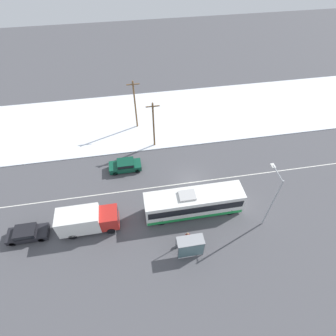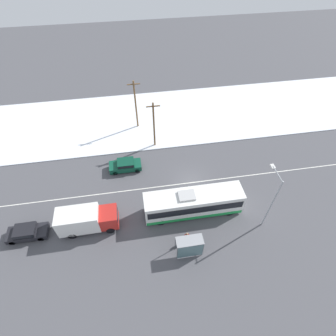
{
  "view_description": "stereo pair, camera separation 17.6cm",
  "coord_description": "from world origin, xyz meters",
  "views": [
    {
      "loc": [
        -6.44,
        -20.42,
        25.77
      ],
      "look_at": [
        -2.7,
        1.7,
        1.4
      ],
      "focal_mm": 28.0,
      "sensor_mm": 36.0,
      "label": 1
    },
    {
      "loc": [
        -6.27,
        -20.45,
        25.77
      ],
      "look_at": [
        -2.7,
        1.7,
        1.4
      ],
      "focal_mm": 28.0,
      "sensor_mm": 36.0,
      "label": 2
    }
  ],
  "objects": [
    {
      "name": "ground_plane",
      "position": [
        0.0,
        0.0,
        0.0
      ],
      "size": [
        120.0,
        120.0,
        0.0
      ],
      "primitive_type": "plane",
      "color": "#4C4C51"
    },
    {
      "name": "snow_lot",
      "position": [
        0.0,
        14.28,
        0.06
      ],
      "size": [
        80.0,
        14.91,
        0.12
      ],
      "color": "silver",
      "rests_on": "ground_plane"
    },
    {
      "name": "lane_marking_center",
      "position": [
        0.0,
        0.0,
        0.0
      ],
      "size": [
        60.0,
        0.12,
        0.0
      ],
      "color": "silver",
      "rests_on": "ground_plane"
    },
    {
      "name": "city_bus",
      "position": [
        -0.79,
        -4.18,
        1.6
      ],
      "size": [
        10.97,
        2.57,
        3.28
      ],
      "color": "white",
      "rests_on": "ground_plane"
    },
    {
      "name": "box_truck",
      "position": [
        -12.5,
        -4.45,
        1.62
      ],
      "size": [
        6.29,
        2.3,
        2.93
      ],
      "color": "silver",
      "rests_on": "ground_plane"
    },
    {
      "name": "sedan_car",
      "position": [
        -8.04,
        3.69,
        0.79
      ],
      "size": [
        4.16,
        1.8,
        1.45
      ],
      "rotation": [
        0.0,
        0.0,
        3.14
      ],
      "color": "#0F4733",
      "rests_on": "ground_plane"
    },
    {
      "name": "parked_car_near_truck",
      "position": [
        -18.89,
        -4.44,
        0.76
      ],
      "size": [
        4.19,
        1.8,
        1.37
      ],
      "color": "black",
      "rests_on": "ground_plane"
    },
    {
      "name": "pedestrian_at_stop",
      "position": [
        -2.27,
        -7.81,
        1.03
      ],
      "size": [
        0.6,
        0.27,
        1.68
      ],
      "color": "#23232D",
      "rests_on": "ground_plane"
    },
    {
      "name": "bus_shelter",
      "position": [
        -2.29,
        -9.22,
        1.67
      ],
      "size": [
        2.68,
        1.2,
        2.4
      ],
      "color": "gray",
      "rests_on": "ground_plane"
    },
    {
      "name": "streetlamp",
      "position": [
        6.49,
        -6.66,
        4.69
      ],
      "size": [
        0.36,
        2.46,
        7.46
      ],
      "color": "#9EA3A8",
      "rests_on": "ground_plane"
    },
    {
      "name": "utility_pole_roadside",
      "position": [
        -3.65,
        7.74,
        3.76
      ],
      "size": [
        1.8,
        0.24,
        7.16
      ],
      "color": "brown",
      "rests_on": "ground_plane"
    },
    {
      "name": "utility_pole_snowlot",
      "position": [
        -5.73,
        12.49,
        4.07
      ],
      "size": [
        1.8,
        0.24,
        7.76
      ],
      "color": "brown",
      "rests_on": "ground_plane"
    }
  ]
}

